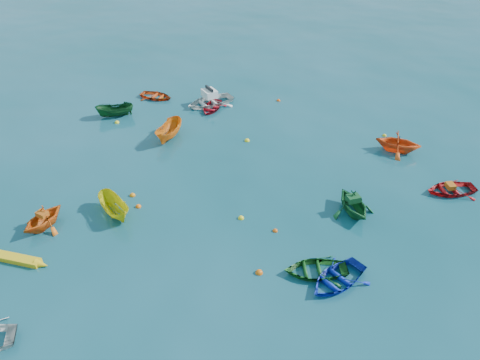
# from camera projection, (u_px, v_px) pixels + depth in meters

# --- Properties ---
(ground) EXTENTS (160.00, 160.00, 0.00)m
(ground) POSITION_uv_depth(u_px,v_px,m) (216.00, 236.00, 25.75)
(ground) COLOR #0A4149
(ground) RESTS_ON ground
(dinghy_blue_se) EXTENTS (3.87, 4.10, 0.69)m
(dinghy_blue_se) POSITION_uv_depth(u_px,v_px,m) (337.00, 282.00, 23.00)
(dinghy_blue_se) COLOR #0D26AC
(dinghy_blue_se) RESTS_ON ground
(dinghy_orange_w) EXTENTS (2.84, 3.12, 1.42)m
(dinghy_orange_w) POSITION_uv_depth(u_px,v_px,m) (45.00, 226.00, 26.43)
(dinghy_orange_w) COLOR orange
(dinghy_orange_w) RESTS_ON ground
(sampan_yellow_mid) EXTENTS (3.17, 2.85, 1.20)m
(sampan_yellow_mid) POSITION_uv_depth(u_px,v_px,m) (116.00, 214.00, 27.31)
(sampan_yellow_mid) COLOR gold
(sampan_yellow_mid) RESTS_ON ground
(dinghy_green_e) EXTENTS (3.74, 3.16, 0.66)m
(dinghy_green_e) POSITION_uv_depth(u_px,v_px,m) (315.00, 273.00, 23.52)
(dinghy_green_e) COLOR #125017
(dinghy_green_e) RESTS_ON ground
(dinghy_red_nw) EXTENTS (3.09, 2.36, 0.60)m
(dinghy_red_nw) POSITION_uv_depth(u_px,v_px,m) (156.00, 98.00, 40.23)
(dinghy_red_nw) COLOR #B9380F
(dinghy_red_nw) RESTS_ON ground
(sampan_orange_n) EXTENTS (1.40, 3.41, 1.30)m
(sampan_orange_n) POSITION_uv_depth(u_px,v_px,m) (170.00, 138.00, 34.58)
(sampan_orange_n) COLOR orange
(sampan_orange_n) RESTS_ON ground
(dinghy_green_n) EXTENTS (3.68, 3.81, 1.54)m
(dinghy_green_n) POSITION_uv_depth(u_px,v_px,m) (352.00, 212.00, 27.46)
(dinghy_green_n) COLOR #145727
(dinghy_green_n) RESTS_ON ground
(dinghy_red_ne) EXTENTS (3.72, 3.26, 0.64)m
(dinghy_red_ne) POSITION_uv_depth(u_px,v_px,m) (450.00, 192.00, 29.11)
(dinghy_red_ne) COLOR #B40F12
(dinghy_red_ne) RESTS_ON ground
(dinghy_red_far) EXTENTS (2.12, 2.88, 0.58)m
(dinghy_red_far) POSITION_uv_depth(u_px,v_px,m) (212.00, 109.00, 38.49)
(dinghy_red_far) COLOR #B30E1C
(dinghy_red_far) RESTS_ON ground
(dinghy_orange_far) EXTENTS (3.30, 2.91, 1.62)m
(dinghy_orange_far) POSITION_uv_depth(u_px,v_px,m) (396.00, 151.00, 33.10)
(dinghy_orange_far) COLOR #E04B15
(dinghy_orange_far) RESTS_ON ground
(sampan_green_far) EXTENTS (3.12, 2.43, 1.14)m
(sampan_green_far) POSITION_uv_depth(u_px,v_px,m) (116.00, 116.00, 37.45)
(sampan_green_far) COLOR #0F421B
(sampan_green_far) RESTS_ON ground
(kayak_yellow) EXTENTS (3.74, 0.61, 0.37)m
(kayak_yellow) POSITION_uv_depth(u_px,v_px,m) (14.00, 260.00, 24.23)
(kayak_yellow) COLOR gold
(kayak_yellow) RESTS_ON ground
(motorboat_white) EXTENTS (4.91, 4.97, 1.45)m
(motorboat_white) POSITION_uv_depth(u_px,v_px,m) (210.00, 104.00, 39.22)
(motorboat_white) COLOR white
(motorboat_white) RESTS_ON ground
(tarp_orange_a) EXTENTS (0.69, 0.58, 0.29)m
(tarp_orange_a) POSITION_uv_depth(u_px,v_px,m) (42.00, 214.00, 25.98)
(tarp_orange_a) COLOR #BC5513
(tarp_orange_a) RESTS_ON dinghy_orange_w
(tarp_green_b) EXTENTS (0.93, 0.87, 0.36)m
(tarp_green_b) POSITION_uv_depth(u_px,v_px,m) (353.00, 198.00, 26.99)
(tarp_green_b) COLOR #124821
(tarp_green_b) RESTS_ON dinghy_green_n
(tarp_orange_b) EXTENTS (0.67, 0.75, 0.30)m
(tarp_orange_b) POSITION_uv_depth(u_px,v_px,m) (450.00, 186.00, 28.83)
(tarp_orange_b) COLOR #B35912
(tarp_orange_b) RESTS_ON dinghy_red_ne
(buoy_or_a) EXTENTS (0.34, 0.34, 0.34)m
(buoy_or_a) POSITION_uv_depth(u_px,v_px,m) (138.00, 207.00, 27.88)
(buoy_or_a) COLOR #FF650D
(buoy_or_a) RESTS_ON ground
(buoy_ye_a) EXTENTS (0.35, 0.35, 0.35)m
(buoy_ye_a) POSITION_uv_depth(u_px,v_px,m) (241.00, 218.00, 27.00)
(buoy_ye_a) COLOR yellow
(buoy_ye_a) RESTS_ON ground
(buoy_or_b) EXTENTS (0.38, 0.38, 0.38)m
(buoy_or_b) POSITION_uv_depth(u_px,v_px,m) (259.00, 273.00, 23.50)
(buoy_or_b) COLOR #E05C0C
(buoy_or_b) RESTS_ON ground
(buoy_ye_b) EXTENTS (0.36, 0.36, 0.36)m
(buoy_ye_b) POSITION_uv_depth(u_px,v_px,m) (117.00, 123.00, 36.55)
(buoy_ye_b) COLOR yellow
(buoy_ye_b) RESTS_ON ground
(buoy_or_c) EXTENTS (0.36, 0.36, 0.36)m
(buoy_or_c) POSITION_uv_depth(u_px,v_px,m) (133.00, 196.00, 28.79)
(buoy_or_c) COLOR orange
(buoy_or_c) RESTS_ON ground
(buoy_ye_c) EXTENTS (0.37, 0.37, 0.37)m
(buoy_ye_c) POSITION_uv_depth(u_px,v_px,m) (247.00, 141.00, 34.25)
(buoy_ye_c) COLOR yellow
(buoy_ye_c) RESTS_ON ground
(buoy_or_d) EXTENTS (0.29, 0.29, 0.29)m
(buoy_or_d) POSITION_uv_depth(u_px,v_px,m) (275.00, 231.00, 26.10)
(buoy_or_d) COLOR #DC500C
(buoy_or_d) RESTS_ON ground
(buoy_ye_d) EXTENTS (0.35, 0.35, 0.35)m
(buoy_ye_d) POSITION_uv_depth(u_px,v_px,m) (161.00, 98.00, 40.26)
(buoy_ye_d) COLOR yellow
(buoy_ye_d) RESTS_ON ground
(buoy_or_e) EXTENTS (0.33, 0.33, 0.33)m
(buoy_or_e) POSITION_uv_depth(u_px,v_px,m) (278.00, 101.00, 39.78)
(buoy_or_e) COLOR #E94D0C
(buoy_or_e) RESTS_ON ground
(buoy_ye_e) EXTENTS (0.30, 0.30, 0.30)m
(buoy_ye_e) POSITION_uv_depth(u_px,v_px,m) (384.00, 136.00, 34.87)
(buoy_ye_e) COLOR yellow
(buoy_ye_e) RESTS_ON ground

